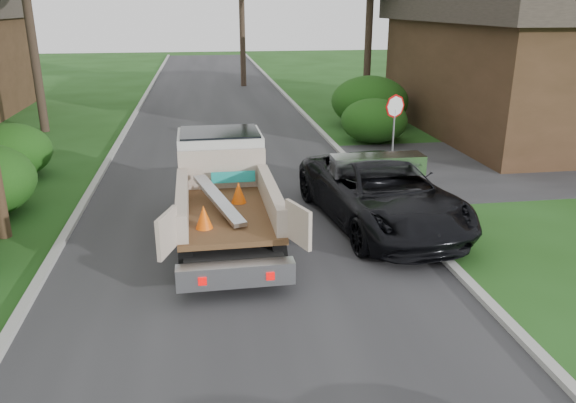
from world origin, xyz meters
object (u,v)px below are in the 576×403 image
at_px(stop_sign, 394,116).
at_px(house_right, 539,55).
at_px(flatbed_truck, 223,182).
at_px(black_pickup, 381,193).

distance_m(stop_sign, house_right, 9.37).
xyz_separation_m(stop_sign, flatbed_truck, (-5.60, -4.23, -0.60)).
bearing_deg(flatbed_truck, black_pickup, -4.90).
height_order(stop_sign, house_right, house_right).
xyz_separation_m(house_right, black_pickup, (-9.61, -9.50, -2.36)).
bearing_deg(house_right, black_pickup, -135.32).
relative_size(stop_sign, house_right, 0.19).
height_order(stop_sign, black_pickup, stop_sign).
bearing_deg(house_right, stop_sign, -147.34).
bearing_deg(black_pickup, flatbed_truck, 168.57).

